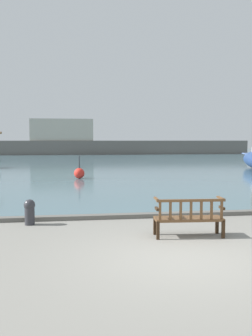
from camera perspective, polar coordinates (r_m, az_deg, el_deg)
ground_plane at (r=7.49m, az=8.98°, el=-13.41°), size 160.00×160.00×0.00m
harbor_water at (r=50.91m, az=-5.76°, el=1.74°), size 100.00×80.00×0.08m
quay_edge_kerb at (r=11.10m, az=3.08°, el=-7.22°), size 40.00×0.30×0.12m
park_bench at (r=8.97m, az=9.57°, el=-7.37°), size 1.63×0.62×0.92m
mooring_bollard at (r=10.41m, az=-14.48°, el=-6.31°), size 0.30×0.30×0.69m
channel_buoy at (r=21.50m, az=-7.14°, el=-0.78°), size 0.60×0.60×1.30m
far_breakwater at (r=57.25m, az=-6.90°, el=3.59°), size 50.78×2.40×5.64m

